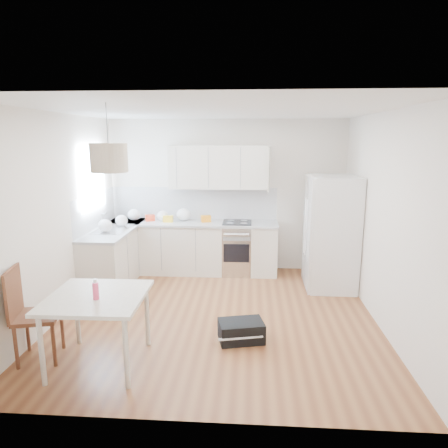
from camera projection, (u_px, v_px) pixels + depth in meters
name	position (u px, v px, depth m)	size (l,w,h in m)	color
floor	(217.00, 315.00, 5.45)	(4.20, 4.20, 0.00)	brown
ceiling	(217.00, 110.00, 4.88)	(4.20, 4.20, 0.00)	white
wall_back	(227.00, 196.00, 7.21)	(4.20, 4.20, 0.00)	white
wall_left	(60.00, 216.00, 5.30)	(4.20, 4.20, 0.00)	white
wall_right	(383.00, 221.00, 5.02)	(4.20, 4.20, 0.00)	white
window_glassblock	(92.00, 178.00, 6.34)	(0.02, 1.00, 1.00)	#BFE0F9
cabinets_back	(192.00, 248.00, 7.15)	(3.00, 0.60, 0.88)	silver
cabinets_left	(116.00, 256.00, 6.64)	(0.60, 1.80, 0.88)	silver
counter_back	(192.00, 223.00, 7.05)	(3.02, 0.64, 0.04)	#A0A2A5
counter_left	(114.00, 230.00, 6.55)	(0.64, 1.82, 0.04)	#A0A2A5
backsplash_back	(194.00, 203.00, 7.27)	(3.00, 0.01, 0.58)	white
backsplash_left	(95.00, 211.00, 6.50)	(0.01, 1.80, 0.58)	white
upper_cabinets	(218.00, 167.00, 6.95)	(1.70, 0.32, 0.75)	silver
range_oven	(237.00, 249.00, 7.10)	(0.50, 0.61, 0.88)	silver
sink	(113.00, 229.00, 6.49)	(0.50, 0.80, 0.16)	silver
refrigerator	(332.00, 233.00, 6.34)	(0.86, 0.90, 1.80)	white
dining_table	(97.00, 303.00, 4.14)	(1.00, 1.00, 0.77)	#BFB4A3
dining_chair	(38.00, 314.00, 4.28)	(0.44, 0.44, 1.04)	#4F2617
drink_bottle	(96.00, 289.00, 4.01)	(0.06, 0.06, 0.21)	#DE3D62
gym_bag	(241.00, 331.00, 4.75)	(0.52, 0.34, 0.24)	black
pendant_lamp	(109.00, 158.00, 3.88)	(0.36, 0.36, 0.28)	beige
grocery_bag_a	(134.00, 215.00, 7.16)	(0.23, 0.20, 0.21)	white
grocery_bag_b	(163.00, 216.00, 7.11)	(0.21, 0.18, 0.19)	white
grocery_bag_c	(184.00, 215.00, 7.13)	(0.25, 0.21, 0.23)	white
grocery_bag_d	(121.00, 221.00, 6.71)	(0.21, 0.17, 0.18)	white
grocery_bag_e	(105.00, 226.00, 6.27)	(0.23, 0.19, 0.20)	white
snack_orange	(206.00, 219.00, 7.04)	(0.17, 0.10, 0.11)	orange
snack_yellow	(168.00, 219.00, 7.03)	(0.17, 0.10, 0.12)	yellow
snack_red	(150.00, 218.00, 7.12)	(0.16, 0.10, 0.11)	red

